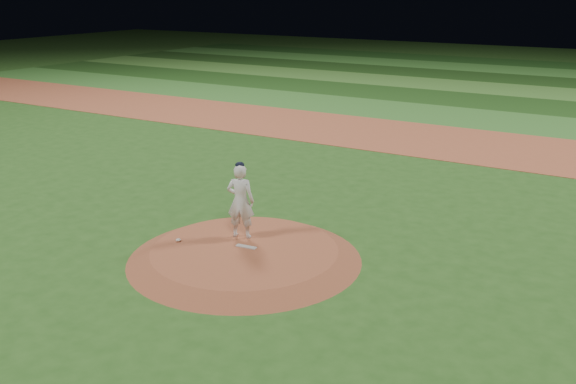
% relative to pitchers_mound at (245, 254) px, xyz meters
% --- Properties ---
extents(ground, '(120.00, 120.00, 0.00)m').
position_rel_pitchers_mound_xyz_m(ground, '(0.00, 0.00, -0.12)').
color(ground, '#26511A').
rests_on(ground, ground).
extents(infield_dirt_band, '(70.00, 6.00, 0.02)m').
position_rel_pitchers_mound_xyz_m(infield_dirt_band, '(0.00, 14.00, -0.12)').
color(infield_dirt_band, '#9E4E31').
rests_on(infield_dirt_band, ground).
extents(outfield_stripe_0, '(70.00, 5.00, 0.02)m').
position_rel_pitchers_mound_xyz_m(outfield_stripe_0, '(0.00, 19.50, -0.12)').
color(outfield_stripe_0, '#336F28').
rests_on(outfield_stripe_0, ground).
extents(outfield_stripe_1, '(70.00, 5.00, 0.02)m').
position_rel_pitchers_mound_xyz_m(outfield_stripe_1, '(0.00, 24.50, -0.12)').
color(outfield_stripe_1, '#1C4315').
rests_on(outfield_stripe_1, ground).
extents(outfield_stripe_2, '(70.00, 5.00, 0.02)m').
position_rel_pitchers_mound_xyz_m(outfield_stripe_2, '(0.00, 29.50, -0.12)').
color(outfield_stripe_2, '#3F792C').
rests_on(outfield_stripe_2, ground).
extents(outfield_stripe_3, '(70.00, 5.00, 0.02)m').
position_rel_pitchers_mound_xyz_m(outfield_stripe_3, '(0.00, 34.50, -0.12)').
color(outfield_stripe_3, '#1B3F14').
rests_on(outfield_stripe_3, ground).
extents(outfield_stripe_4, '(70.00, 5.00, 0.02)m').
position_rel_pitchers_mound_xyz_m(outfield_stripe_4, '(0.00, 39.50, -0.12)').
color(outfield_stripe_4, '#377A2C').
rests_on(outfield_stripe_4, ground).
extents(outfield_stripe_5, '(70.00, 5.00, 0.02)m').
position_rel_pitchers_mound_xyz_m(outfield_stripe_5, '(0.00, 44.50, -0.12)').
color(outfield_stripe_5, '#1B4817').
rests_on(outfield_stripe_5, ground).
extents(pitchers_mound, '(5.50, 5.50, 0.25)m').
position_rel_pitchers_mound_xyz_m(pitchers_mound, '(0.00, 0.00, 0.00)').
color(pitchers_mound, brown).
rests_on(pitchers_mound, ground).
extents(pitching_rubber, '(0.52, 0.18, 0.03)m').
position_rel_pitchers_mound_xyz_m(pitching_rubber, '(-0.03, 0.11, 0.14)').
color(pitching_rubber, beige).
rests_on(pitching_rubber, pitchers_mound).
extents(rosin_bag, '(0.13, 0.13, 0.07)m').
position_rel_pitchers_mound_xyz_m(rosin_bag, '(-1.65, -0.43, 0.16)').
color(rosin_bag, silver).
rests_on(rosin_bag, pitchers_mound).
extents(pitcher_on_mound, '(0.78, 0.63, 1.91)m').
position_rel_pitchers_mound_xyz_m(pitcher_on_mound, '(-0.50, 0.59, 1.06)').
color(pitcher_on_mound, silver).
rests_on(pitcher_on_mound, pitchers_mound).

